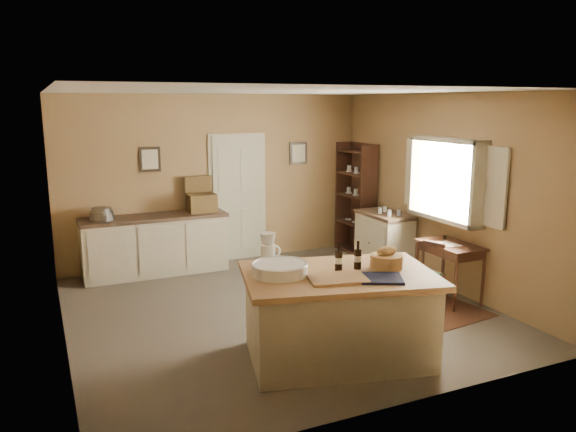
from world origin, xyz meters
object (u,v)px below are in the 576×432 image
right_cabinet (384,241)px  shelving_unit (358,199)px  work_island (337,313)px  desk_chair (425,276)px  sideboard (156,243)px  writing_desk (450,251)px

right_cabinet → shelving_unit: 1.17m
work_island → desk_chair: bearing=39.5°
work_island → sideboard: bearing=120.3°
work_island → shelving_unit: 4.21m
work_island → writing_desk: size_ratio=2.50×
sideboard → writing_desk: (3.28, -2.77, 0.18)m
sideboard → right_cabinet: (3.28, -1.25, -0.02)m
work_island → shelving_unit: bearing=69.8°
shelving_unit → writing_desk: bearing=-93.3°
right_cabinet → shelving_unit: size_ratio=0.52×
work_island → desk_chair: work_island is taller
desk_chair → work_island: bearing=-174.2°
right_cabinet → shelving_unit: shelving_unit is taller
work_island → sideboard: (-1.09, 3.67, -0.00)m
shelving_unit → work_island: bearing=-123.9°
work_island → desk_chair: (1.76, 0.85, -0.08)m
sideboard → right_cabinet: 3.51m
sideboard → shelving_unit: size_ratio=1.14×
desk_chair → shelving_unit: (0.58, 2.62, 0.55)m
work_island → right_cabinet: (2.19, 2.42, -0.02)m
shelving_unit → right_cabinet: bearing=-98.1°
writing_desk → shelving_unit: size_ratio=0.45×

